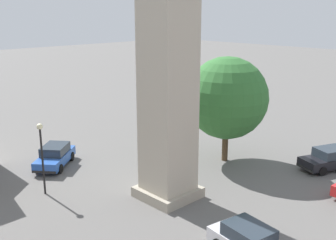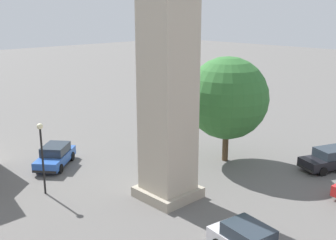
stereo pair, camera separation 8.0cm
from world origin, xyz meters
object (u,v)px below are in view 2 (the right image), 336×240
object	(u,v)px
car_white_side	(55,156)
lamp_post	(42,146)
pedestrian	(184,135)
car_black_far	(330,159)
tree	(227,98)

from	to	relation	value
car_white_side	lamp_post	distance (m)	5.13
pedestrian	car_white_side	bearing A→B (deg)	-109.52
car_black_far	pedestrian	world-z (taller)	pedestrian
lamp_post	tree	bearing A→B (deg)	72.21
car_white_side	pedestrian	distance (m)	10.29
car_black_far	car_white_side	bearing A→B (deg)	-135.72
pedestrian	lamp_post	world-z (taller)	lamp_post
car_black_far	pedestrian	xyz separation A→B (m)	(-10.42, -3.81, 0.25)
car_white_side	tree	distance (m)	12.95
car_black_far	tree	size ratio (longest dim) A/B	0.58
car_white_side	pedestrian	bearing A→B (deg)	70.48
car_white_side	lamp_post	bearing A→B (deg)	-36.72
car_black_far	tree	distance (m)	8.29
tree	car_black_far	bearing A→B (deg)	32.02
car_black_far	tree	xyz separation A→B (m)	(-6.18, -3.86, 3.96)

